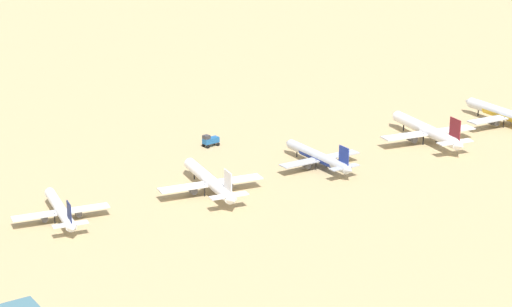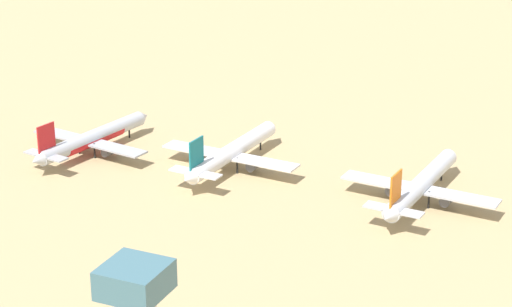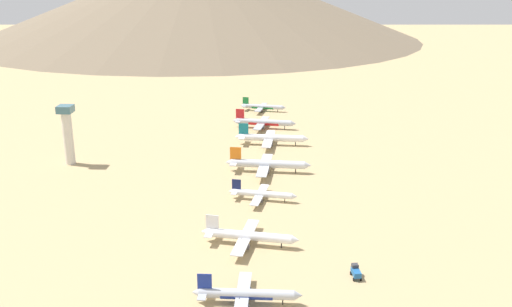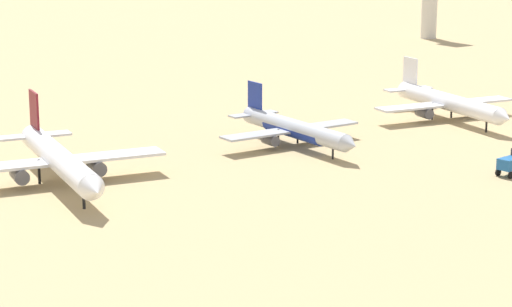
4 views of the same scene
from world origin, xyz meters
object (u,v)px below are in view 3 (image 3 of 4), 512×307
at_px(parked_jet_6, 271,138).
at_px(control_tower, 68,132).
at_px(parked_jet_5, 267,164).
at_px(parked_jet_2, 246,294).
at_px(service_truck, 356,271).
at_px(parked_jet_8, 262,107).
at_px(parked_jet_4, 261,194).
at_px(parked_jet_3, 248,236).
at_px(parked_jet_7, 263,122).

bearing_deg(parked_jet_6, control_tower, -160.37).
bearing_deg(parked_jet_5, control_tower, 174.98).
xyz_separation_m(parked_jet_2, service_truck, (34.29, 16.17, -1.06)).
bearing_deg(parked_jet_8, parked_jet_2, -89.83).
bearing_deg(parked_jet_4, parked_jet_2, -91.94).
bearing_deg(parked_jet_6, parked_jet_5, -91.77).
bearing_deg(parked_jet_2, parked_jet_3, 91.67).
bearing_deg(parked_jet_7, service_truck, -79.31).
bearing_deg(parked_jet_4, parked_jet_7, 90.87).
bearing_deg(service_truck, parked_jet_3, 149.02).
height_order(parked_jet_3, parked_jet_5, parked_jet_5).
xyz_separation_m(parked_jet_3, parked_jet_7, (2.01, 155.61, 0.35)).
distance_m(parked_jet_2, parked_jet_5, 114.08).
height_order(parked_jet_2, control_tower, control_tower).
distance_m(parked_jet_5, service_truck, 102.33).
bearing_deg(parked_jet_2, parked_jet_7, 89.73).
xyz_separation_m(parked_jet_4, parked_jet_5, (1.66, 35.54, 1.14)).
relative_size(parked_jet_4, service_truck, 5.49).
relative_size(parked_jet_3, parked_jet_6, 0.86).
xyz_separation_m(parked_jet_7, parked_jet_8, (-1.64, 44.44, -0.73)).
xyz_separation_m(parked_jet_2, parked_jet_5, (4.32, 113.99, 0.91)).
height_order(parked_jet_5, service_truck, parked_jet_5).
xyz_separation_m(parked_jet_5, parked_jet_6, (1.38, 44.51, -0.01)).
xyz_separation_m(parked_jet_5, service_truck, (29.97, -97.82, -1.97)).
distance_m(parked_jet_5, parked_jet_6, 44.53).
distance_m(parked_jet_2, service_truck, 37.93).
xyz_separation_m(parked_jet_2, parked_jet_7, (0.92, 193.02, 0.69)).
bearing_deg(parked_jet_6, parked_jet_3, -93.21).
xyz_separation_m(parked_jet_2, parked_jet_8, (-0.72, 237.46, -0.03)).
height_order(parked_jet_4, service_truck, parked_jet_4).
xyz_separation_m(parked_jet_4, parked_jet_6, (3.04, 80.05, 1.13)).
distance_m(parked_jet_3, parked_jet_4, 41.21).
xyz_separation_m(parked_jet_4, parked_jet_7, (-1.74, 114.57, 0.93)).
bearing_deg(parked_jet_3, parked_jet_5, 85.96).
bearing_deg(parked_jet_3, parked_jet_8, 89.89).
xyz_separation_m(parked_jet_3, parked_jet_6, (6.79, 121.09, 0.55)).
xyz_separation_m(parked_jet_6, control_tower, (-100.38, -35.81, 12.77)).
height_order(parked_jet_3, service_truck, parked_jet_3).
distance_m(parked_jet_4, control_tower, 107.83).
distance_m(parked_jet_3, parked_jet_8, 200.05).
bearing_deg(parked_jet_7, parked_jet_6, -82.12).
relative_size(service_truck, control_tower, 0.18).
relative_size(parked_jet_4, control_tower, 0.99).
height_order(parked_jet_3, parked_jet_7, parked_jet_7).
height_order(parked_jet_2, service_truck, parked_jet_2).
bearing_deg(parked_jet_5, parked_jet_2, -92.17).
bearing_deg(control_tower, parked_jet_5, -5.02).
xyz_separation_m(parked_jet_2, parked_jet_6, (5.70, 158.50, 0.90)).
distance_m(parked_jet_6, parked_jet_8, 79.23).
bearing_deg(parked_jet_7, parked_jet_8, 92.11).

